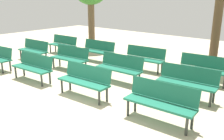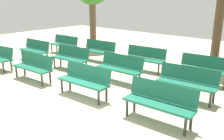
# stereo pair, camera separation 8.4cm
# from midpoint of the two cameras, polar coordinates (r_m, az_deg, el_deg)

# --- Properties ---
(ground_plane) EXTENTS (26.46, 26.46, 0.00)m
(ground_plane) POSITION_cam_midpoint_polar(r_m,az_deg,el_deg) (5.98, -16.62, -10.62)
(ground_plane) COLOR #BCAD8E
(bench_r0_c1) EXTENTS (1.63, 0.58, 0.87)m
(bench_r0_c1) POSITION_cam_midpoint_polar(r_m,az_deg,el_deg) (8.43, -17.59, 1.05)
(bench_r0_c1) COLOR #19664C
(bench_r0_c1) RESTS_ON ground_plane
(bench_r0_c2) EXTENTS (1.63, 0.58, 0.87)m
(bench_r0_c2) POSITION_cam_midpoint_polar(r_m,az_deg,el_deg) (6.76, -6.05, -2.08)
(bench_r0_c2) COLOR #19664C
(bench_r0_c2) RESTS_ON ground_plane
(bench_r0_c3) EXTENTS (1.63, 0.58, 0.87)m
(bench_r0_c3) POSITION_cam_midpoint_polar(r_m,az_deg,el_deg) (5.49, 11.56, -6.97)
(bench_r0_c3) COLOR #19664C
(bench_r0_c3) RESTS_ON ground_plane
(bench_r1_c0) EXTENTS (1.62, 0.55, 0.87)m
(bench_r1_c0) POSITION_cam_midpoint_polar(r_m,az_deg,el_deg) (11.12, -17.37, 4.79)
(bench_r1_c0) COLOR #19664C
(bench_r1_c0) RESTS_ON ground_plane
(bench_r1_c1) EXTENTS (1.63, 0.61, 0.87)m
(bench_r1_c1) POSITION_cam_midpoint_polar(r_m,az_deg,el_deg) (9.36, -9.34, 3.15)
(bench_r1_c1) COLOR #19664C
(bench_r1_c1) RESTS_ON ground_plane
(bench_r1_c2) EXTENTS (1.62, 0.55, 0.87)m
(bench_r1_c2) POSITION_cam_midpoint_polar(r_m,az_deg,el_deg) (7.90, 2.22, 0.82)
(bench_r1_c2) COLOR #19664C
(bench_r1_c2) RESTS_ON ground_plane
(bench_r1_c3) EXTENTS (1.64, 0.62, 0.87)m
(bench_r1_c3) POSITION_cam_midpoint_polar(r_m,az_deg,el_deg) (6.90, 17.55, -2.42)
(bench_r1_c3) COLOR #19664C
(bench_r1_c3) RESTS_ON ground_plane
(bench_r2_c0) EXTENTS (1.61, 0.53, 0.87)m
(bench_r2_c0) POSITION_cam_midpoint_polar(r_m,az_deg,el_deg) (12.04, -10.94, 6.13)
(bench_r2_c0) COLOR #19664C
(bench_r2_c0) RESTS_ON ground_plane
(bench_r2_c1) EXTENTS (1.63, 0.58, 0.87)m
(bench_r2_c1) POSITION_cam_midpoint_polar(r_m,az_deg,el_deg) (10.49, -2.95, 4.85)
(bench_r2_c1) COLOR #19664C
(bench_r2_c1) RESTS_ON ground_plane
(bench_r2_c2) EXTENTS (1.64, 0.62, 0.87)m
(bench_r2_c2) POSITION_cam_midpoint_polar(r_m,az_deg,el_deg) (9.23, 7.93, 3.03)
(bench_r2_c2) COLOR #19664C
(bench_r2_c2) RESTS_ON ground_plane
(bench_r2_c3) EXTENTS (1.63, 0.61, 0.87)m
(bench_r2_c3) POSITION_cam_midpoint_polar(r_m,az_deg,el_deg) (8.33, 21.12, 0.52)
(bench_r2_c3) COLOR #19664C
(bench_r2_c3) RESTS_ON ground_plane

